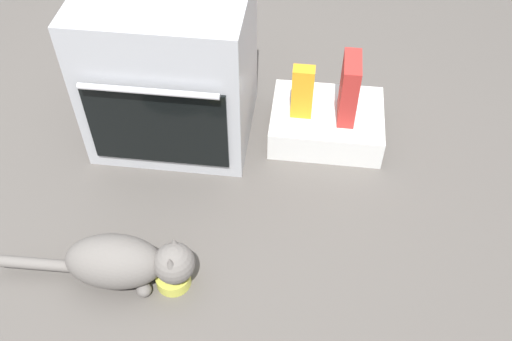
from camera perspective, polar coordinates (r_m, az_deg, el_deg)
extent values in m
plane|color=#56514C|center=(2.38, -9.98, -1.44)|extent=(8.00, 8.00, 0.00)
cube|color=#B7BABF|center=(2.39, -8.60, 10.24)|extent=(0.65, 0.54, 0.68)
cube|color=black|center=(2.25, -9.90, 4.27)|extent=(0.56, 0.01, 0.37)
cylinder|color=silver|center=(2.09, -10.81, 7.84)|extent=(0.52, 0.02, 0.02)
cube|color=white|center=(2.53, 7.09, 4.82)|extent=(0.48, 0.38, 0.14)
cylinder|color=#D1D14C|center=(2.07, -8.31, -10.71)|extent=(0.12, 0.12, 0.05)
sphere|color=brown|center=(2.06, -8.37, -10.45)|extent=(0.07, 0.07, 0.07)
ellipsoid|color=slate|center=(2.05, -14.05, -8.86)|extent=(0.35, 0.21, 0.19)
sphere|color=slate|center=(1.98, -8.22, -9.21)|extent=(0.14, 0.14, 0.14)
cone|color=slate|center=(1.96, -8.18, -7.37)|extent=(0.05, 0.05, 0.07)
cone|color=slate|center=(1.92, -8.60, -9.31)|extent=(0.05, 0.05, 0.07)
cylinder|color=slate|center=(2.18, -21.13, -8.74)|extent=(0.29, 0.05, 0.05)
sphere|color=slate|center=(2.12, -10.59, -9.21)|extent=(0.05, 0.05, 0.05)
sphere|color=slate|center=(2.06, -11.20, -11.66)|extent=(0.05, 0.05, 0.05)
cube|color=#B72D28|center=(2.39, 9.35, 8.11)|extent=(0.07, 0.18, 0.28)
cube|color=orange|center=(2.38, 4.69, 7.87)|extent=(0.09, 0.06, 0.24)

